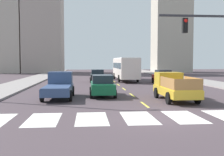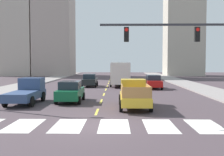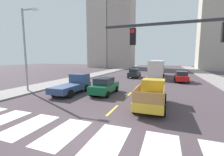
{
  "view_description": "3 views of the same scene",
  "coord_description": "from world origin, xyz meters",
  "px_view_note": "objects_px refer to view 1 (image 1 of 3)",
  "views": [
    {
      "loc": [
        -3.7,
        -13.14,
        2.81
      ],
      "look_at": [
        -1.85,
        7.03,
        1.56
      ],
      "focal_mm": 43.37,
      "sensor_mm": 36.0,
      "label": 1
    },
    {
      "loc": [
        1.29,
        -13.95,
        3.22
      ],
      "look_at": [
        0.88,
        10.53,
        1.87
      ],
      "focal_mm": 44.16,
      "sensor_mm": 36.0,
      "label": 2
    },
    {
      "loc": [
        3.58,
        -6.03,
        3.73
      ],
      "look_at": [
        -2.61,
        11.13,
        1.38
      ],
      "focal_mm": 24.38,
      "sensor_mm": 36.0,
      "label": 3
    }
  ],
  "objects_px": {
    "pickup_dark": "(59,86)",
    "sedan_near_right": "(102,86)",
    "city_bus": "(125,67)",
    "sedan_mid": "(163,77)",
    "sedan_far": "(97,76)",
    "pickup_stakebed": "(174,87)"
  },
  "relations": [
    {
      "from": "pickup_dark",
      "to": "sedan_near_right",
      "type": "xyz_separation_m",
      "value": [
        3.37,
        0.6,
        -0.06
      ]
    },
    {
      "from": "sedan_far",
      "to": "sedan_mid",
      "type": "xyz_separation_m",
      "value": [
        8.19,
        -2.89,
        0.0
      ]
    },
    {
      "from": "pickup_dark",
      "to": "city_bus",
      "type": "height_order",
      "value": "city_bus"
    },
    {
      "from": "pickup_dark",
      "to": "sedan_mid",
      "type": "relative_size",
      "value": 1.18
    },
    {
      "from": "city_bus",
      "to": "sedan_far",
      "type": "relative_size",
      "value": 2.45
    },
    {
      "from": "sedan_near_right",
      "to": "sedan_mid",
      "type": "bearing_deg",
      "value": 55.3
    },
    {
      "from": "pickup_dark",
      "to": "sedan_near_right",
      "type": "relative_size",
      "value": 1.18
    },
    {
      "from": "sedan_far",
      "to": "sedan_mid",
      "type": "height_order",
      "value": "same"
    },
    {
      "from": "pickup_stakebed",
      "to": "sedan_mid",
      "type": "bearing_deg",
      "value": 78.95
    },
    {
      "from": "sedan_far",
      "to": "pickup_dark",
      "type": "bearing_deg",
      "value": -101.42
    },
    {
      "from": "sedan_far",
      "to": "sedan_near_right",
      "type": "height_order",
      "value": "same"
    },
    {
      "from": "pickup_stakebed",
      "to": "sedan_near_right",
      "type": "relative_size",
      "value": 1.18
    },
    {
      "from": "city_bus",
      "to": "sedan_far",
      "type": "bearing_deg",
      "value": -150.41
    },
    {
      "from": "pickup_stakebed",
      "to": "city_bus",
      "type": "bearing_deg",
      "value": 94.15
    },
    {
      "from": "pickup_stakebed",
      "to": "sedan_near_right",
      "type": "xyz_separation_m",
      "value": [
        -5.07,
        2.51,
        -0.08
      ]
    },
    {
      "from": "pickup_dark",
      "to": "sedan_near_right",
      "type": "distance_m",
      "value": 3.42
    },
    {
      "from": "pickup_stakebed",
      "to": "city_bus",
      "type": "height_order",
      "value": "city_bus"
    },
    {
      "from": "sedan_far",
      "to": "sedan_mid",
      "type": "relative_size",
      "value": 1.0
    },
    {
      "from": "pickup_stakebed",
      "to": "city_bus",
      "type": "relative_size",
      "value": 0.48
    },
    {
      "from": "pickup_dark",
      "to": "sedan_near_right",
      "type": "height_order",
      "value": "pickup_dark"
    },
    {
      "from": "pickup_stakebed",
      "to": "city_bus",
      "type": "xyz_separation_m",
      "value": [
        -0.8,
        19.53,
        1.02
      ]
    },
    {
      "from": "city_bus",
      "to": "sedan_mid",
      "type": "distance_m",
      "value": 6.66
    }
  ]
}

